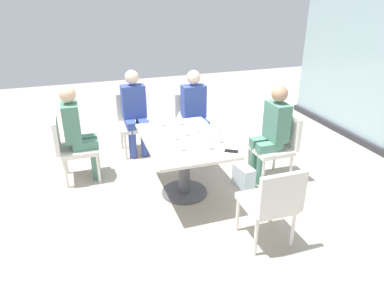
% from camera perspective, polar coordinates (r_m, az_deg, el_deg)
% --- Properties ---
extents(ground_plane, '(12.00, 12.00, 0.00)m').
position_cam_1_polar(ground_plane, '(4.49, -1.22, -7.76)').
color(ground_plane, '#A89E8E').
extents(dining_table_main, '(1.31, 0.90, 0.73)m').
position_cam_1_polar(dining_table_main, '(4.23, -1.29, -1.40)').
color(dining_table_main, silver).
rests_on(dining_table_main, ground_plane).
extents(chair_near_window, '(0.46, 0.51, 0.87)m').
position_cam_1_polar(chair_near_window, '(4.75, 13.53, 0.14)').
color(chair_near_window, silver).
rests_on(chair_near_window, ground_plane).
extents(chair_side_end, '(0.50, 0.46, 0.87)m').
position_cam_1_polar(chair_side_end, '(5.50, -9.21, 3.88)').
color(chair_side_end, silver).
rests_on(chair_side_end, ground_plane).
extents(chair_front_left, '(0.46, 0.50, 0.87)m').
position_cam_1_polar(chair_front_left, '(4.82, -18.78, -0.13)').
color(chair_front_left, silver).
rests_on(chair_front_left, ground_plane).
extents(chair_far_left, '(0.50, 0.46, 0.87)m').
position_cam_1_polar(chair_far_left, '(5.43, 0.07, 3.90)').
color(chair_far_left, silver).
rests_on(chair_far_left, ground_plane).
extents(chair_far_right, '(0.50, 0.46, 0.87)m').
position_cam_1_polar(chair_far_right, '(3.50, 12.64, -8.96)').
color(chair_far_right, silver).
rests_on(chair_far_right, ground_plane).
extents(person_near_window, '(0.34, 0.39, 1.26)m').
position_cam_1_polar(person_near_window, '(4.62, 12.61, 2.27)').
color(person_near_window, '#4C7F6B').
rests_on(person_near_window, ground_plane).
extents(person_side_end, '(0.39, 0.34, 1.26)m').
position_cam_1_polar(person_side_end, '(5.33, -9.14, 5.54)').
color(person_side_end, '#384C9E').
rests_on(person_side_end, ground_plane).
extents(person_front_left, '(0.34, 0.39, 1.26)m').
position_cam_1_polar(person_front_left, '(4.74, -17.79, 2.28)').
color(person_front_left, '#4C7F6B').
rests_on(person_front_left, ground_plane).
extents(person_far_left, '(0.39, 0.34, 1.26)m').
position_cam_1_polar(person_far_left, '(5.26, 0.45, 5.59)').
color(person_far_left, '#384C9E').
rests_on(person_far_left, ground_plane).
extents(wine_glass_0, '(0.07, 0.07, 0.18)m').
position_cam_1_polar(wine_glass_0, '(4.08, -2.63, 2.39)').
color(wine_glass_0, silver).
rests_on(wine_glass_0, dining_table_main).
extents(wine_glass_1, '(0.07, 0.07, 0.18)m').
position_cam_1_polar(wine_glass_1, '(4.02, 4.39, 1.96)').
color(wine_glass_1, silver).
rests_on(wine_glass_1, dining_table_main).
extents(wine_glass_2, '(0.07, 0.07, 0.18)m').
position_cam_1_polar(wine_glass_2, '(3.80, -1.74, 0.73)').
color(wine_glass_2, silver).
rests_on(wine_glass_2, dining_table_main).
extents(wine_glass_3, '(0.07, 0.07, 0.18)m').
position_cam_1_polar(wine_glass_3, '(4.54, -1.99, 4.70)').
color(wine_glass_3, silver).
rests_on(wine_glass_3, dining_table_main).
extents(wine_glass_4, '(0.07, 0.07, 0.18)m').
position_cam_1_polar(wine_glass_4, '(4.20, -0.97, 3.05)').
color(wine_glass_4, silver).
rests_on(wine_glass_4, dining_table_main).
extents(wine_glass_5, '(0.07, 0.07, 0.18)m').
position_cam_1_polar(wine_glass_5, '(3.84, 2.79, 0.93)').
color(wine_glass_5, silver).
rests_on(wine_glass_5, dining_table_main).
extents(wine_glass_6, '(0.07, 0.07, 0.18)m').
position_cam_1_polar(wine_glass_6, '(4.52, -4.90, 4.52)').
color(wine_glass_6, silver).
rests_on(wine_glass_6, dining_table_main).
extents(coffee_cup, '(0.08, 0.08, 0.09)m').
position_cam_1_polar(coffee_cup, '(4.35, 0.52, 2.59)').
color(coffee_cup, white).
rests_on(coffee_cup, dining_table_main).
extents(cell_phone_on_table, '(0.14, 0.16, 0.01)m').
position_cam_1_polar(cell_phone_on_table, '(3.86, 6.29, -1.13)').
color(cell_phone_on_table, black).
rests_on(cell_phone_on_table, dining_table_main).
extents(handbag_0, '(0.32, 0.20, 0.28)m').
position_cam_1_polar(handbag_0, '(4.60, 8.23, -5.18)').
color(handbag_0, silver).
rests_on(handbag_0, ground_plane).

